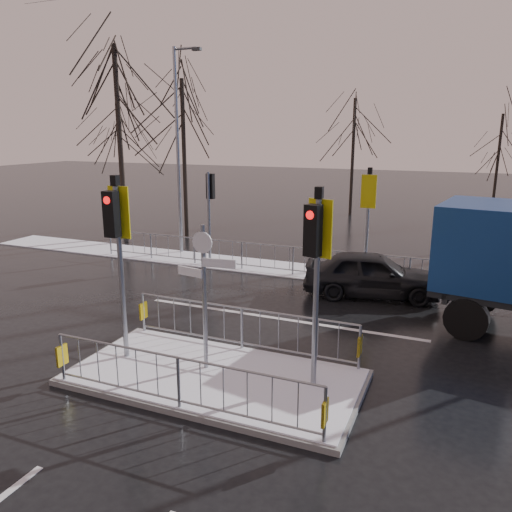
% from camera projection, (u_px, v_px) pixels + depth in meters
% --- Properties ---
extents(ground, '(120.00, 120.00, 0.00)m').
position_uv_depth(ground, '(215.00, 380.00, 10.34)').
color(ground, black).
rests_on(ground, ground).
extents(snow_verge, '(30.00, 2.00, 0.04)m').
position_uv_depth(snow_verge, '(324.00, 273.00, 18.03)').
color(snow_verge, white).
rests_on(snow_verge, ground).
extents(lane_markings, '(8.00, 11.38, 0.01)m').
position_uv_depth(lane_markings, '(207.00, 387.00, 10.04)').
color(lane_markings, silver).
rests_on(lane_markings, ground).
extents(traffic_island, '(6.00, 3.04, 4.15)m').
position_uv_depth(traffic_island, '(214.00, 363.00, 10.26)').
color(traffic_island, '#63635F').
rests_on(traffic_island, ground).
extents(far_kerb_fixtures, '(18.00, 0.65, 3.83)m').
position_uv_depth(far_kerb_fixtures, '(329.00, 250.00, 17.22)').
color(far_kerb_fixtures, gray).
rests_on(far_kerb_fixtures, ground).
extents(car_far_lane, '(4.42, 2.47, 1.42)m').
position_uv_depth(car_far_lane, '(372.00, 274.00, 15.47)').
color(car_far_lane, black).
rests_on(car_far_lane, ground).
extents(tree_near_a, '(4.75, 4.75, 8.97)m').
position_uv_depth(tree_near_a, '(118.00, 106.00, 22.63)').
color(tree_near_a, black).
rests_on(tree_near_a, ground).
extents(tree_near_b, '(4.00, 4.00, 7.55)m').
position_uv_depth(tree_near_b, '(183.00, 128.00, 23.27)').
color(tree_near_b, black).
rests_on(tree_near_b, ground).
extents(tree_near_c, '(3.50, 3.50, 6.61)m').
position_uv_depth(tree_near_c, '(119.00, 141.00, 26.01)').
color(tree_near_c, black).
rests_on(tree_near_c, ground).
extents(tree_far_a, '(3.75, 3.75, 7.08)m').
position_uv_depth(tree_far_a, '(354.00, 134.00, 29.59)').
color(tree_far_a, black).
rests_on(tree_far_a, ground).
extents(tree_far_b, '(3.25, 3.25, 6.14)m').
position_uv_depth(tree_far_b, '(499.00, 146.00, 28.54)').
color(tree_far_b, black).
rests_on(tree_far_b, ground).
extents(street_lamp_left, '(1.25, 0.18, 8.20)m').
position_uv_depth(street_lamp_left, '(179.00, 145.00, 20.16)').
color(street_lamp_left, gray).
rests_on(street_lamp_left, ground).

